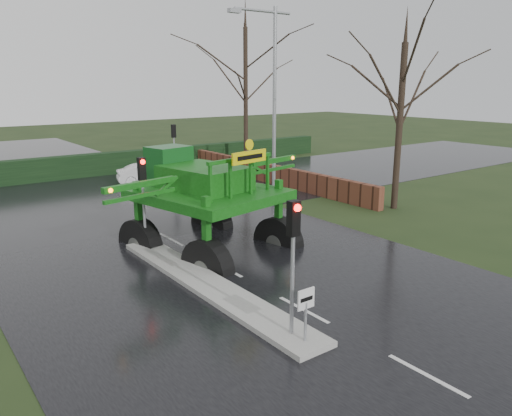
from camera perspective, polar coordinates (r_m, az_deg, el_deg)
ground at (r=14.27m, az=5.43°, el=-11.57°), size 140.00×140.00×0.00m
road_main at (r=22.21m, az=-12.06°, el=-2.30°), size 14.00×80.00×0.02m
road_cross at (r=27.62m, az=-17.30°, el=0.60°), size 80.00×12.00×0.02m
median_island at (r=15.73m, az=-5.56°, el=-8.70°), size 1.20×10.00×0.16m
hedge_row at (r=35.02m, az=-21.83°, el=4.23°), size 44.00×0.90×1.50m
brick_wall at (r=32.38m, az=0.38°, el=4.24°), size 0.40×20.00×1.20m
keep_left_sign at (r=12.02m, az=5.71°, el=-11.13°), size 0.50×0.07×1.35m
traffic_signal_near at (r=11.80m, az=4.29°, el=-3.59°), size 0.26×0.33×3.52m
traffic_signal_mid at (r=18.86m, az=-12.84°, el=2.83°), size 0.26×0.33×3.52m
traffic_signal_far at (r=33.37m, az=-9.37°, el=7.80°), size 0.26×0.33×3.52m
street_light_right at (r=27.32m, az=1.62°, el=13.76°), size 3.85×0.30×10.00m
tree_right_near at (r=25.46m, az=16.24°, el=11.40°), size 5.60×5.60×9.64m
tree_right_far at (r=37.41m, az=-1.20°, el=14.65°), size 7.00×7.00×12.05m
crop_sprayer at (r=16.65m, az=-6.36°, el=1.39°), size 9.39×6.72×5.34m
white_sedan at (r=32.14m, az=-12.21°, el=2.76°), size 3.95×2.24×1.23m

